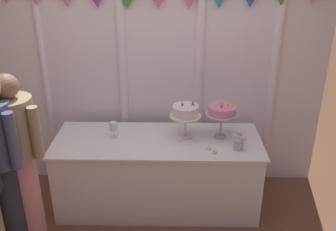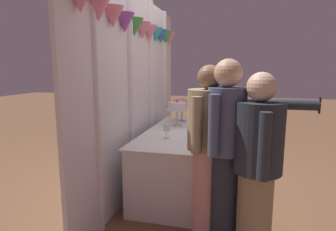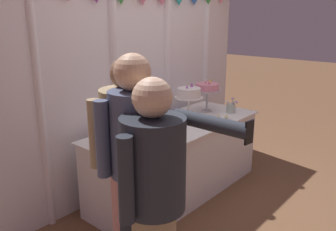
{
  "view_description": "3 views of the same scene",
  "coord_description": "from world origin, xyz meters",
  "px_view_note": "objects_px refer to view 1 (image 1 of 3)",
  "views": [
    {
      "loc": [
        0.17,
        -3.11,
        2.46
      ],
      "look_at": [
        0.1,
        0.12,
        0.99
      ],
      "focal_mm": 40.29,
      "sensor_mm": 36.0,
      "label": 1
    },
    {
      "loc": [
        -3.46,
        -0.63,
        1.54
      ],
      "look_at": [
        -0.14,
        0.19,
        0.96
      ],
      "focal_mm": 30.0,
      "sensor_mm": 36.0,
      "label": 2
    },
    {
      "loc": [
        -2.61,
        -2.01,
        1.82
      ],
      "look_at": [
        -0.01,
        0.22,
        0.83
      ],
      "focal_mm": 37.29,
      "sensor_mm": 36.0,
      "label": 3
    }
  ],
  "objects_px": {
    "tealight_near_left": "(214,152)",
    "guest_man_dark_suit": "(0,160)",
    "cake_display_nearright": "(222,111)",
    "wine_glass": "(113,127)",
    "flower_vase": "(239,143)",
    "cake_display_nearleft": "(186,112)",
    "cake_table": "(158,172)",
    "guest_man_pink_jacket": "(19,156)",
    "tealight_far_left": "(209,148)"
  },
  "relations": [
    {
      "from": "cake_display_nearright",
      "to": "guest_man_pink_jacket",
      "type": "height_order",
      "value": "guest_man_pink_jacket"
    },
    {
      "from": "tealight_far_left",
      "to": "tealight_near_left",
      "type": "height_order",
      "value": "same"
    },
    {
      "from": "tealight_far_left",
      "to": "guest_man_dark_suit",
      "type": "relative_size",
      "value": 0.03
    },
    {
      "from": "cake_display_nearright",
      "to": "wine_glass",
      "type": "distance_m",
      "value": 1.05
    },
    {
      "from": "wine_glass",
      "to": "tealight_near_left",
      "type": "bearing_deg",
      "value": -16.72
    },
    {
      "from": "cake_display_nearleft",
      "to": "flower_vase",
      "type": "xyz_separation_m",
      "value": [
        0.49,
        -0.23,
        -0.2
      ]
    },
    {
      "from": "cake_display_nearright",
      "to": "tealight_near_left",
      "type": "height_order",
      "value": "cake_display_nearright"
    },
    {
      "from": "cake_display_nearright",
      "to": "wine_glass",
      "type": "height_order",
      "value": "cake_display_nearright"
    },
    {
      "from": "cake_display_nearleft",
      "to": "guest_man_pink_jacket",
      "type": "height_order",
      "value": "guest_man_pink_jacket"
    },
    {
      "from": "guest_man_dark_suit",
      "to": "wine_glass",
      "type": "bearing_deg",
      "value": 40.83
    },
    {
      "from": "cake_display_nearleft",
      "to": "flower_vase",
      "type": "relative_size",
      "value": 2.1
    },
    {
      "from": "cake_display_nearright",
      "to": "tealight_far_left",
      "type": "xyz_separation_m",
      "value": [
        -0.13,
        -0.24,
        -0.26
      ]
    },
    {
      "from": "flower_vase",
      "to": "tealight_far_left",
      "type": "relative_size",
      "value": 3.79
    },
    {
      "from": "wine_glass",
      "to": "tealight_far_left",
      "type": "relative_size",
      "value": 3.42
    },
    {
      "from": "cake_display_nearright",
      "to": "guest_man_pink_jacket",
      "type": "distance_m",
      "value": 1.85
    },
    {
      "from": "wine_glass",
      "to": "flower_vase",
      "type": "distance_m",
      "value": 1.2
    },
    {
      "from": "cake_display_nearleft",
      "to": "guest_man_pink_jacket",
      "type": "xyz_separation_m",
      "value": [
        -1.41,
        -0.57,
        -0.16
      ]
    },
    {
      "from": "cake_table",
      "to": "tealight_far_left",
      "type": "xyz_separation_m",
      "value": [
        0.48,
        -0.17,
        0.38
      ]
    },
    {
      "from": "cake_display_nearright",
      "to": "tealight_far_left",
      "type": "height_order",
      "value": "cake_display_nearright"
    },
    {
      "from": "flower_vase",
      "to": "guest_man_pink_jacket",
      "type": "xyz_separation_m",
      "value": [
        -1.89,
        -0.33,
        0.04
      ]
    },
    {
      "from": "cake_display_nearleft",
      "to": "cake_table",
      "type": "bearing_deg",
      "value": -166.27
    },
    {
      "from": "cake_table",
      "to": "tealight_far_left",
      "type": "distance_m",
      "value": 0.64
    },
    {
      "from": "tealight_far_left",
      "to": "cake_display_nearleft",
      "type": "bearing_deg",
      "value": 131.84
    },
    {
      "from": "cake_display_nearright",
      "to": "tealight_near_left",
      "type": "distance_m",
      "value": 0.42
    },
    {
      "from": "wine_glass",
      "to": "guest_man_pink_jacket",
      "type": "height_order",
      "value": "guest_man_pink_jacket"
    },
    {
      "from": "tealight_far_left",
      "to": "guest_man_dark_suit",
      "type": "height_order",
      "value": "guest_man_dark_suit"
    },
    {
      "from": "cake_table",
      "to": "cake_display_nearright",
      "type": "relative_size",
      "value": 5.34
    },
    {
      "from": "cake_table",
      "to": "flower_vase",
      "type": "xyz_separation_m",
      "value": [
        0.75,
        -0.17,
        0.44
      ]
    },
    {
      "from": "cake_display_nearleft",
      "to": "flower_vase",
      "type": "bearing_deg",
      "value": -25.66
    },
    {
      "from": "cake_display_nearright",
      "to": "tealight_near_left",
      "type": "relative_size",
      "value": 7.6
    },
    {
      "from": "wine_glass",
      "to": "guest_man_dark_suit",
      "type": "bearing_deg",
      "value": -139.17
    },
    {
      "from": "wine_glass",
      "to": "guest_man_dark_suit",
      "type": "relative_size",
      "value": 0.1
    },
    {
      "from": "cake_display_nearleft",
      "to": "tealight_near_left",
      "type": "bearing_deg",
      "value": -50.67
    },
    {
      "from": "wine_glass",
      "to": "cake_display_nearleft",
      "type": "bearing_deg",
      "value": 2.25
    },
    {
      "from": "guest_man_pink_jacket",
      "to": "tealight_near_left",
      "type": "bearing_deg",
      "value": 8.7
    },
    {
      "from": "cake_display_nearleft",
      "to": "guest_man_pink_jacket",
      "type": "distance_m",
      "value": 1.53
    },
    {
      "from": "cake_display_nearleft",
      "to": "guest_man_dark_suit",
      "type": "xyz_separation_m",
      "value": [
        -1.5,
        -0.72,
        -0.12
      ]
    },
    {
      "from": "guest_man_dark_suit",
      "to": "cake_display_nearleft",
      "type": "bearing_deg",
      "value": 25.67
    },
    {
      "from": "cake_display_nearleft",
      "to": "wine_glass",
      "type": "relative_size",
      "value": 2.33
    },
    {
      "from": "flower_vase",
      "to": "guest_man_dark_suit",
      "type": "xyz_separation_m",
      "value": [
        -1.98,
        -0.49,
        0.09
      ]
    },
    {
      "from": "cake_display_nearright",
      "to": "guest_man_pink_jacket",
      "type": "bearing_deg",
      "value": -161.91
    },
    {
      "from": "tealight_far_left",
      "to": "wine_glass",
      "type": "bearing_deg",
      "value": 166.94
    },
    {
      "from": "flower_vase",
      "to": "cake_display_nearleft",
      "type": "bearing_deg",
      "value": 154.34
    },
    {
      "from": "wine_glass",
      "to": "cake_display_nearright",
      "type": "bearing_deg",
      "value": 1.77
    },
    {
      "from": "cake_table",
      "to": "tealight_near_left",
      "type": "distance_m",
      "value": 0.7
    },
    {
      "from": "cake_table",
      "to": "guest_man_pink_jacket",
      "type": "height_order",
      "value": "guest_man_pink_jacket"
    },
    {
      "from": "tealight_near_left",
      "to": "guest_man_dark_suit",
      "type": "relative_size",
      "value": 0.03
    },
    {
      "from": "guest_man_pink_jacket",
      "to": "cake_table",
      "type": "bearing_deg",
      "value": 23.76
    },
    {
      "from": "cake_table",
      "to": "flower_vase",
      "type": "distance_m",
      "value": 0.89
    },
    {
      "from": "cake_table",
      "to": "cake_display_nearright",
      "type": "height_order",
      "value": "cake_display_nearright"
    }
  ]
}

